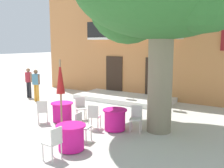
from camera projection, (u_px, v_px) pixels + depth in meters
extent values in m
plane|color=beige|center=(70.00, 116.00, 11.26)|extent=(120.00, 120.00, 0.00)
cube|color=#CC844C|center=(149.00, 32.00, 16.30)|extent=(13.00, 4.00, 7.50)
cube|color=#332319|center=(114.00, 76.00, 15.69)|extent=(1.10, 0.08, 2.30)
cube|color=#332319|center=(155.00, 79.00, 14.31)|extent=(1.10, 0.08, 2.30)
cube|color=silver|center=(101.00, 16.00, 15.62)|extent=(1.10, 0.08, 1.90)
cube|color=black|center=(101.00, 16.00, 15.59)|extent=(0.84, 0.04, 1.60)
cube|color=silver|center=(134.00, 14.00, 14.45)|extent=(1.10, 0.08, 1.90)
cube|color=black|center=(134.00, 14.00, 14.43)|extent=(0.84, 0.04, 1.60)
cube|color=silver|center=(173.00, 12.00, 13.29)|extent=(1.10, 0.08, 1.90)
cube|color=black|center=(173.00, 12.00, 13.27)|extent=(0.84, 0.04, 1.60)
cube|color=silver|center=(132.00, 38.00, 14.42)|extent=(5.60, 0.65, 0.12)
cube|color=black|center=(129.00, 29.00, 14.09)|extent=(5.60, 0.06, 0.90)
cylinder|color=#B2B2B7|center=(111.00, 13.00, 14.69)|extent=(0.04, 0.95, 1.33)
cube|color=#192D9E|center=(107.00, 6.00, 14.27)|extent=(0.60, 0.29, 0.38)
cylinder|color=#B2B2B7|center=(151.00, 10.00, 13.42)|extent=(0.04, 0.95, 1.33)
cube|color=#146B2D|center=(147.00, 3.00, 13.00)|extent=(0.60, 0.29, 0.38)
cylinder|color=slate|center=(98.00, 35.00, 15.62)|extent=(0.28, 0.28, 0.31)
ellipsoid|color=#4C8E38|center=(98.00, 30.00, 15.57)|extent=(0.37, 0.37, 0.32)
cylinder|color=#47423D|center=(114.00, 34.00, 15.01)|extent=(0.33, 0.33, 0.33)
ellipsoid|color=#4C8E38|center=(114.00, 28.00, 14.96)|extent=(0.43, 0.43, 0.36)
cylinder|color=#47423D|center=(132.00, 34.00, 14.40)|extent=(0.30, 0.30, 0.32)
ellipsoid|color=#4C8E38|center=(132.00, 28.00, 14.35)|extent=(0.39, 0.39, 0.34)
cylinder|color=#47423D|center=(151.00, 34.00, 13.80)|extent=(0.28, 0.28, 0.30)
ellipsoid|color=#38843D|center=(151.00, 27.00, 13.74)|extent=(0.36, 0.36, 0.42)
cylinder|color=slate|center=(172.00, 34.00, 13.20)|extent=(0.31, 0.31, 0.26)
ellipsoid|color=#38843D|center=(172.00, 27.00, 13.14)|extent=(0.41, 0.41, 0.45)
cube|color=silver|center=(124.00, 98.00, 14.23)|extent=(5.21, 2.28, 0.25)
cylinder|color=#7F755B|center=(160.00, 84.00, 9.01)|extent=(0.84, 0.84, 3.34)
sphere|color=#286028|center=(128.00, 4.00, 10.11)|extent=(3.09, 3.09, 3.09)
cylinder|color=#DB1984|center=(71.00, 138.00, 7.55)|extent=(0.74, 0.74, 0.68)
cylinder|color=#DB1984|center=(71.00, 126.00, 7.50)|extent=(0.86, 0.86, 0.04)
cylinder|color=#2D2823|center=(71.00, 150.00, 7.61)|extent=(0.44, 0.44, 0.03)
cylinder|color=silver|center=(91.00, 134.00, 8.35)|extent=(0.04, 0.04, 0.45)
cylinder|color=silver|center=(86.00, 137.00, 8.04)|extent=(0.04, 0.04, 0.45)
cylinder|color=silver|center=(82.00, 132.00, 8.48)|extent=(0.04, 0.04, 0.45)
cylinder|color=silver|center=(76.00, 136.00, 8.17)|extent=(0.04, 0.04, 0.45)
cube|color=silver|center=(84.00, 127.00, 8.22)|extent=(0.46, 0.46, 0.04)
cube|color=silver|center=(79.00, 119.00, 8.25)|extent=(0.10, 0.38, 0.42)
cylinder|color=silver|center=(43.00, 152.00, 6.91)|extent=(0.04, 0.04, 0.45)
cylinder|color=silver|center=(52.00, 148.00, 7.19)|extent=(0.04, 0.04, 0.45)
cylinder|color=silver|center=(52.00, 155.00, 6.72)|extent=(0.04, 0.04, 0.45)
cylinder|color=silver|center=(61.00, 151.00, 7.00)|extent=(0.04, 0.04, 0.45)
cube|color=silver|center=(52.00, 143.00, 6.92)|extent=(0.41, 0.41, 0.04)
cube|color=silver|center=(57.00, 136.00, 6.78)|extent=(0.05, 0.38, 0.42)
cylinder|color=#DB1984|center=(62.00, 112.00, 10.35)|extent=(0.74, 0.74, 0.68)
cylinder|color=#DB1984|center=(62.00, 103.00, 10.29)|extent=(0.86, 0.86, 0.04)
cylinder|color=#2D2823|center=(62.00, 121.00, 10.40)|extent=(0.44, 0.44, 0.03)
cylinder|color=silver|center=(86.00, 115.00, 10.47)|extent=(0.04, 0.04, 0.45)
cylinder|color=silver|center=(78.00, 116.00, 10.37)|extent=(0.04, 0.04, 0.45)
cylinder|color=silver|center=(84.00, 113.00, 10.79)|extent=(0.04, 0.04, 0.45)
cylinder|color=silver|center=(76.00, 114.00, 10.70)|extent=(0.04, 0.04, 0.45)
cube|color=silver|center=(81.00, 109.00, 10.55)|extent=(0.56, 0.56, 0.04)
cube|color=silver|center=(80.00, 102.00, 10.68)|extent=(0.28, 0.31, 0.42)
cylinder|color=silver|center=(38.00, 116.00, 10.30)|extent=(0.04, 0.04, 0.45)
cylinder|color=silver|center=(47.00, 116.00, 10.38)|extent=(0.04, 0.04, 0.45)
cylinder|color=silver|center=(38.00, 119.00, 9.97)|extent=(0.04, 0.04, 0.45)
cylinder|color=silver|center=(47.00, 118.00, 10.06)|extent=(0.04, 0.04, 0.45)
cube|color=silver|center=(42.00, 111.00, 10.14)|extent=(0.57, 0.57, 0.04)
cube|color=silver|center=(42.00, 106.00, 9.93)|extent=(0.29, 0.31, 0.42)
cylinder|color=#DB1984|center=(115.00, 120.00, 9.31)|extent=(0.74, 0.74, 0.68)
cylinder|color=#DB1984|center=(115.00, 110.00, 9.25)|extent=(0.86, 0.86, 0.04)
cylinder|color=#2D2823|center=(115.00, 130.00, 9.36)|extent=(0.44, 0.44, 0.03)
cylinder|color=silver|center=(91.00, 121.00, 9.69)|extent=(0.04, 0.04, 0.45)
cylinder|color=silver|center=(100.00, 122.00, 9.62)|extent=(0.04, 0.04, 0.45)
cylinder|color=silver|center=(89.00, 124.00, 9.37)|extent=(0.04, 0.04, 0.45)
cylinder|color=silver|center=(98.00, 124.00, 9.29)|extent=(0.04, 0.04, 0.45)
cube|color=silver|center=(95.00, 116.00, 9.46)|extent=(0.51, 0.51, 0.04)
cube|color=silver|center=(93.00, 111.00, 9.25)|extent=(0.37, 0.17, 0.42)
cylinder|color=silver|center=(140.00, 128.00, 8.94)|extent=(0.04, 0.04, 0.45)
cylinder|color=silver|center=(130.00, 127.00, 9.02)|extent=(0.04, 0.04, 0.45)
cylinder|color=silver|center=(141.00, 125.00, 9.26)|extent=(0.04, 0.04, 0.45)
cylinder|color=silver|center=(132.00, 124.00, 9.35)|extent=(0.04, 0.04, 0.45)
cube|color=silver|center=(136.00, 119.00, 9.11)|extent=(0.50, 0.50, 0.04)
cube|color=silver|center=(137.00, 111.00, 9.24)|extent=(0.37, 0.15, 0.42)
cylinder|color=#997A56|center=(61.00, 99.00, 8.59)|extent=(0.06, 0.06, 2.55)
cylinder|color=#333333|center=(62.00, 135.00, 8.78)|extent=(0.44, 0.44, 0.08)
cone|color=#B21E1E|center=(60.00, 77.00, 8.48)|extent=(0.28, 0.28, 1.10)
cylinder|color=#232328|center=(28.00, 90.00, 14.95)|extent=(0.14, 0.14, 0.90)
cylinder|color=#232328|center=(30.00, 90.00, 14.85)|extent=(0.14, 0.14, 0.90)
cube|color=#B72D3D|center=(28.00, 77.00, 14.79)|extent=(0.38, 0.40, 0.56)
sphere|color=#9E7051|center=(28.00, 70.00, 14.73)|extent=(0.22, 0.22, 0.22)
cylinder|color=#9E7051|center=(26.00, 77.00, 14.90)|extent=(0.09, 0.09, 0.52)
cylinder|color=#9E7051|center=(31.00, 77.00, 14.67)|extent=(0.09, 0.09, 0.52)
cylinder|color=gold|center=(35.00, 93.00, 13.99)|extent=(0.14, 0.14, 0.91)
cylinder|color=gold|center=(38.00, 93.00, 13.89)|extent=(0.14, 0.14, 0.91)
cube|color=teal|center=(36.00, 79.00, 13.82)|extent=(0.40, 0.33, 0.56)
sphere|color=brown|center=(36.00, 72.00, 13.76)|extent=(0.22, 0.22, 0.22)
cylinder|color=brown|center=(33.00, 79.00, 13.94)|extent=(0.09, 0.09, 0.52)
cylinder|color=brown|center=(39.00, 80.00, 13.71)|extent=(0.09, 0.09, 0.52)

